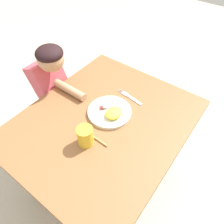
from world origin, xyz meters
The scene contains 7 objects.
ground_plane centered at (0.00, 0.00, 0.00)m, with size 8.00×8.00×0.00m, color #B2AC99.
dining_table centered at (0.00, 0.00, 0.59)m, with size 1.02×0.85×0.72m.
plate centered at (0.06, 0.00, 0.73)m, with size 0.25×0.25×0.05m.
fork centered at (0.24, -0.02, 0.72)m, with size 0.05×0.19×0.01m.
spoon centered at (-0.12, 0.00, 0.72)m, with size 0.04×0.18×0.01m.
drinking_cup centered at (-0.17, -0.02, 0.77)m, with size 0.08×0.08×0.11m, color yellow.
person centered at (0.05, 0.50, 0.54)m, with size 0.21×0.42×1.00m.
Camera 1 is at (-0.58, -0.50, 1.63)m, focal length 34.22 mm.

